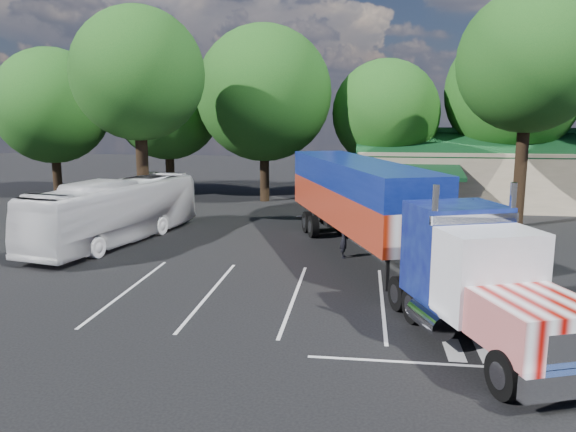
# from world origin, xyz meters

# --- Properties ---
(ground) EXTENTS (120.00, 120.00, 0.00)m
(ground) POSITION_xyz_m (0.00, 0.00, 0.00)
(ground) COLOR black
(ground) RESTS_ON ground
(event_hall) EXTENTS (24.20, 14.12, 5.55)m
(event_hall) POSITION_xyz_m (13.74, 17.81, 2.21)
(event_hall) COLOR #C0AD8F
(event_hall) RESTS_ON ground
(tree_row_a) EXTENTS (9.00, 9.00, 11.68)m
(tree_row_a) POSITION_xyz_m (-22.00, 16.50, 7.16)
(tree_row_a) COLOR black
(tree_row_a) RESTS_ON ground
(tree_row_b) EXTENTS (8.40, 8.40, 11.35)m
(tree_row_b) POSITION_xyz_m (-13.00, 17.80, 7.13)
(tree_row_b) COLOR black
(tree_row_b) RESTS_ON ground
(tree_row_c) EXTENTS (10.00, 10.00, 13.05)m
(tree_row_c) POSITION_xyz_m (-5.00, 16.20, 8.04)
(tree_row_c) COLOR black
(tree_row_c) RESTS_ON ground
(tree_row_d) EXTENTS (8.00, 8.00, 10.60)m
(tree_row_d) POSITION_xyz_m (4.00, 17.50, 6.58)
(tree_row_d) COLOR black
(tree_row_d) RESTS_ON ground
(tree_row_e) EXTENTS (9.60, 9.60, 12.90)m
(tree_row_e) POSITION_xyz_m (13.00, 18.00, 8.09)
(tree_row_e) COLOR black
(tree_row_e) RESTS_ON ground
(tree_near_left) EXTENTS (7.60, 7.60, 12.65)m
(tree_near_left) POSITION_xyz_m (-10.50, 6.00, 8.81)
(tree_near_left) COLOR black
(tree_near_left) RESTS_ON ground
(tree_near_right) EXTENTS (8.00, 8.00, 13.50)m
(tree_near_right) POSITION_xyz_m (11.50, 8.50, 9.46)
(tree_near_right) COLOR black
(tree_near_right) RESTS_ON ground
(semi_truck) EXTENTS (10.11, 21.86, 4.67)m
(semi_truck) POSITION_xyz_m (3.12, -1.78, 2.64)
(semi_truck) COLOR black
(semi_truck) RESTS_ON ground
(woman) EXTENTS (0.41, 0.61, 1.63)m
(woman) POSITION_xyz_m (1.60, 0.00, 0.82)
(woman) COLOR black
(woman) RESTS_ON ground
(bicycle) EXTENTS (0.70, 1.89, 0.98)m
(bicycle) POSITION_xyz_m (1.80, 5.71, 0.49)
(bicycle) COLOR black
(bicycle) RESTS_ON ground
(tour_bus) EXTENTS (5.25, 12.07, 3.27)m
(tour_bus) POSITION_xyz_m (-10.29, 1.63, 1.64)
(tour_bus) COLOR silver
(tour_bus) RESTS_ON ground
(silver_sedan) EXTENTS (4.73, 2.15, 1.50)m
(silver_sedan) POSITION_xyz_m (9.72, 14.00, 0.75)
(silver_sedan) COLOR #9FA1A6
(silver_sedan) RESTS_ON ground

